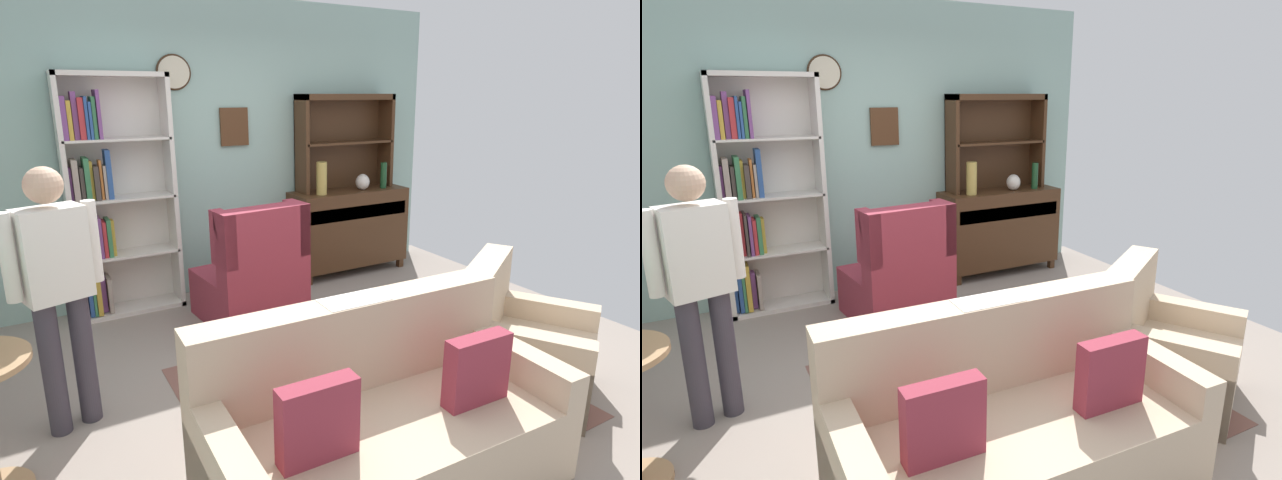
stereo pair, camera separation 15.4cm
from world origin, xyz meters
TOP-DOWN VIEW (x-y plane):
  - ground_plane at (0.00, 0.00)m, footprint 5.40×4.60m
  - wall_back at (-0.00, 2.13)m, footprint 5.00×0.09m
  - area_rug at (0.20, -0.30)m, footprint 2.28×1.98m
  - bookshelf at (-0.98, 1.94)m, footprint 0.90×0.30m
  - sideboard at (1.43, 1.86)m, footprint 1.30×0.45m
  - sideboard_hutch at (1.43, 1.97)m, footprint 1.10×0.26m
  - vase_tall at (1.04, 1.78)m, footprint 0.11×0.11m
  - vase_round at (1.56, 1.79)m, footprint 0.15×0.15m
  - bottle_wine at (1.82, 1.77)m, footprint 0.07×0.07m
  - couch_floral at (-0.24, -0.99)m, footprint 1.83×0.91m
  - armchair_floral at (1.09, -0.75)m, footprint 1.05×1.06m
  - wingback_chair at (-0.01, 1.15)m, footprint 0.85×0.87m
  - person_reading at (-1.54, 0.30)m, footprint 0.52×0.29m
  - coffee_table at (-0.30, -0.24)m, footprint 0.80×0.50m
  - book_stack at (-0.31, -0.34)m, footprint 0.21×0.15m

SIDE VIEW (x-z plane):
  - ground_plane at x=0.00m, z-range -0.02..0.00m
  - area_rug at x=0.20m, z-range 0.00..0.01m
  - armchair_floral at x=1.09m, z-range -0.15..0.73m
  - couch_floral at x=-0.24m, z-range -0.14..0.76m
  - coffee_table at x=-0.30m, z-range 0.14..0.56m
  - wingback_chair at x=-0.01m, z-range -0.14..0.91m
  - book_stack at x=-0.31m, z-range 0.42..0.52m
  - sideboard at x=1.43m, z-range 0.05..0.97m
  - person_reading at x=-1.54m, z-range 0.13..1.69m
  - vase_round at x=1.56m, z-range 0.92..1.09m
  - bookshelf at x=-0.98m, z-range -0.01..2.09m
  - bottle_wine at x=1.82m, z-range 0.92..1.20m
  - vase_tall at x=1.04m, z-range 0.92..1.25m
  - wall_back at x=0.00m, z-range 0.00..2.80m
  - sideboard_hutch at x=1.43m, z-range 1.06..2.06m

